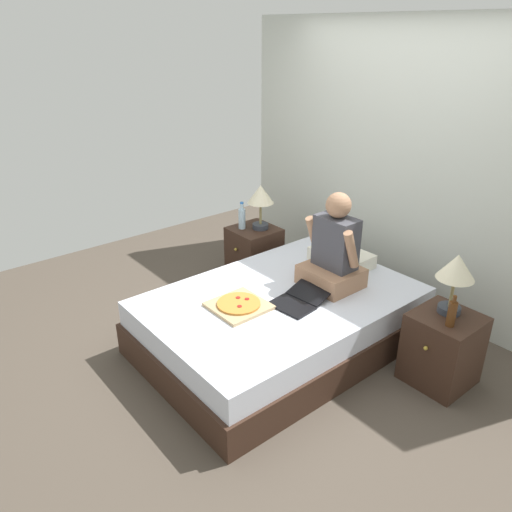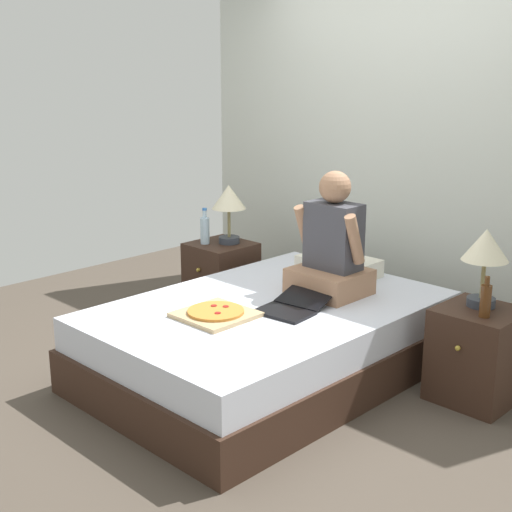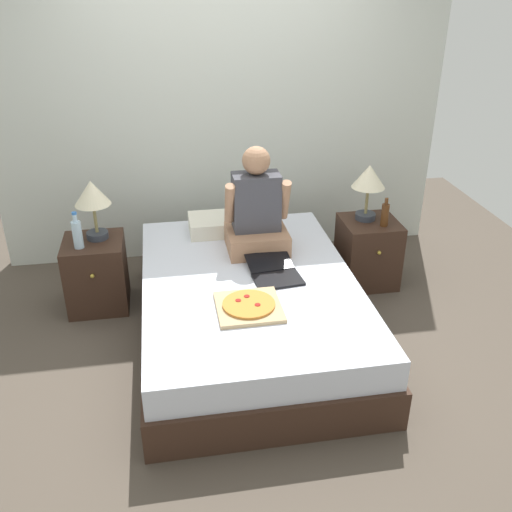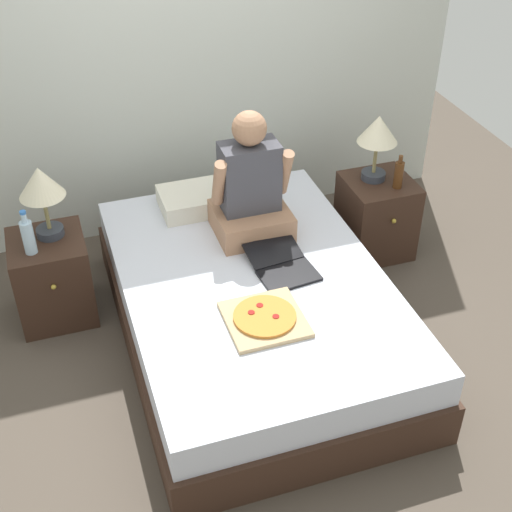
# 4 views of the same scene
# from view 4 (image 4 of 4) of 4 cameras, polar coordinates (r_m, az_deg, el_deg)

# --- Properties ---
(ground_plane) EXTENTS (5.80, 5.80, 0.00)m
(ground_plane) POSITION_cam_4_polar(r_m,az_deg,el_deg) (4.30, -0.20, -6.55)
(ground_plane) COLOR #4C4238
(wall_back) EXTENTS (3.80, 0.12, 2.50)m
(wall_back) POSITION_cam_4_polar(r_m,az_deg,el_deg) (4.84, -5.78, 15.91)
(wall_back) COLOR silver
(wall_back) RESTS_ON ground
(bed) EXTENTS (1.48, 2.16, 0.46)m
(bed) POSITION_cam_4_polar(r_m,az_deg,el_deg) (4.15, -0.20, -4.23)
(bed) COLOR #382319
(bed) RESTS_ON ground
(nightstand_left) EXTENTS (0.44, 0.47, 0.55)m
(nightstand_left) POSITION_cam_4_polar(r_m,az_deg,el_deg) (4.47, -15.95, -1.70)
(nightstand_left) COLOR #382319
(nightstand_left) RESTS_ON ground
(lamp_on_left_nightstand) EXTENTS (0.26, 0.26, 0.45)m
(lamp_on_left_nightstand) POSITION_cam_4_polar(r_m,az_deg,el_deg) (4.18, -16.82, 5.30)
(lamp_on_left_nightstand) COLOR #333842
(lamp_on_left_nightstand) RESTS_ON nightstand_left
(water_bottle) EXTENTS (0.07, 0.07, 0.28)m
(water_bottle) POSITION_cam_4_polar(r_m,az_deg,el_deg) (4.18, -17.77, 1.53)
(water_bottle) COLOR silver
(water_bottle) RESTS_ON nightstand_left
(nightstand_right) EXTENTS (0.44, 0.47, 0.55)m
(nightstand_right) POSITION_cam_4_polar(r_m,az_deg,el_deg) (4.92, 9.59, 3.15)
(nightstand_right) COLOR #382319
(nightstand_right) RESTS_ON ground
(lamp_on_right_nightstand) EXTENTS (0.26, 0.26, 0.45)m
(lamp_on_right_nightstand) POSITION_cam_4_polar(r_m,az_deg,el_deg) (4.65, 9.72, 9.61)
(lamp_on_right_nightstand) COLOR #333842
(lamp_on_right_nightstand) RESTS_ON nightstand_right
(beer_bottle) EXTENTS (0.06, 0.06, 0.23)m
(beer_bottle) POSITION_cam_4_polar(r_m,az_deg,el_deg) (4.68, 11.35, 6.43)
(beer_bottle) COLOR #512D14
(beer_bottle) RESTS_ON nightstand_right
(pillow) EXTENTS (0.52, 0.34, 0.12)m
(pillow) POSITION_cam_4_polar(r_m,az_deg,el_deg) (4.57, -4.41, 4.58)
(pillow) COLOR silver
(pillow) RESTS_ON bed
(person_seated) EXTENTS (0.47, 0.40, 0.78)m
(person_seated) POSITION_cam_4_polar(r_m,az_deg,el_deg) (4.21, -0.45, 5.29)
(person_seated) COLOR #A37556
(person_seated) RESTS_ON bed
(laptop) EXTENTS (0.36, 0.45, 0.07)m
(laptop) POSITION_cam_4_polar(r_m,az_deg,el_deg) (4.03, 2.21, -0.90)
(laptop) COLOR black
(laptop) RESTS_ON bed
(pizza_box) EXTENTS (0.40, 0.40, 0.05)m
(pizza_box) POSITION_cam_4_polar(r_m,az_deg,el_deg) (3.70, 0.70, -5.01)
(pizza_box) COLOR tan
(pizza_box) RESTS_ON bed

